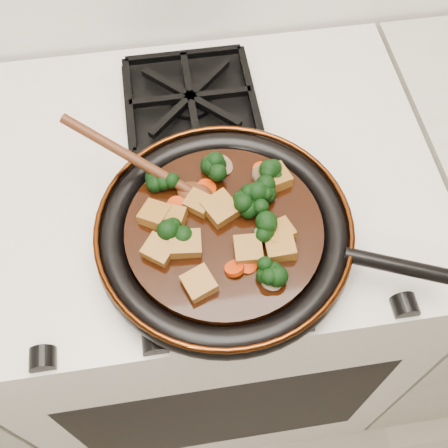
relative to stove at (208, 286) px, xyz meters
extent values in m
cube|color=silver|center=(0.00, 0.00, 0.00)|extent=(0.76, 0.60, 0.90)
cylinder|color=black|center=(0.01, -0.15, 0.48)|extent=(0.34, 0.34, 0.01)
torus|color=black|center=(0.01, -0.15, 0.49)|extent=(0.37, 0.37, 0.04)
torus|color=#411B09|center=(0.01, -0.15, 0.51)|extent=(0.37, 0.37, 0.01)
cylinder|color=black|center=(0.24, -0.24, 0.51)|extent=(0.14, 0.07, 0.02)
cylinder|color=black|center=(0.01, -0.15, 0.50)|extent=(0.28, 0.28, 0.02)
cube|color=#8D5C20|center=(0.04, -0.19, 0.52)|extent=(0.04, 0.04, 0.02)
cube|color=#8D5C20|center=(0.10, -0.08, 0.52)|extent=(0.05, 0.05, 0.03)
cube|color=#8D5C20|center=(0.01, -0.12, 0.52)|extent=(0.06, 0.06, 0.03)
cube|color=#8D5C20|center=(-0.04, -0.17, 0.52)|extent=(0.05, 0.04, 0.03)
cube|color=#8D5C20|center=(-0.08, -0.17, 0.52)|extent=(0.05, 0.05, 0.02)
cube|color=#8D5C20|center=(-0.03, -0.23, 0.52)|extent=(0.05, 0.05, 0.03)
cube|color=#8D5C20|center=(0.09, -0.17, 0.52)|extent=(0.05, 0.04, 0.02)
cube|color=#8D5C20|center=(-0.02, -0.11, 0.52)|extent=(0.05, 0.05, 0.02)
cube|color=#8D5C20|center=(-0.08, -0.12, 0.52)|extent=(0.05, 0.05, 0.03)
cube|color=#8D5C20|center=(0.08, -0.19, 0.52)|extent=(0.04, 0.04, 0.03)
cube|color=#8D5C20|center=(-0.06, -0.13, 0.52)|extent=(0.05, 0.05, 0.02)
cylinder|color=#B52C05|center=(-0.05, -0.10, 0.51)|extent=(0.03, 0.03, 0.02)
cylinder|color=#B52C05|center=(0.08, -0.06, 0.51)|extent=(0.03, 0.03, 0.01)
cylinder|color=#B52C05|center=(0.00, -0.08, 0.51)|extent=(0.03, 0.03, 0.02)
cylinder|color=#B52C05|center=(0.02, -0.21, 0.51)|extent=(0.03, 0.03, 0.02)
cylinder|color=#B52C05|center=(0.04, -0.21, 0.51)|extent=(0.03, 0.03, 0.02)
cylinder|color=#7B6347|center=(0.06, -0.24, 0.52)|extent=(0.04, 0.04, 0.02)
cylinder|color=#7B6347|center=(0.08, -0.07, 0.52)|extent=(0.04, 0.04, 0.03)
cylinder|color=#7B6347|center=(0.03, -0.04, 0.52)|extent=(0.04, 0.04, 0.02)
ellipsoid|color=#49220F|center=(-0.02, -0.09, 0.51)|extent=(0.07, 0.06, 0.02)
cylinder|color=#49220F|center=(-0.10, -0.03, 0.55)|extent=(0.02, 0.02, 0.22)
camera|label=1|loc=(-0.05, -0.54, 1.19)|focal=45.00mm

